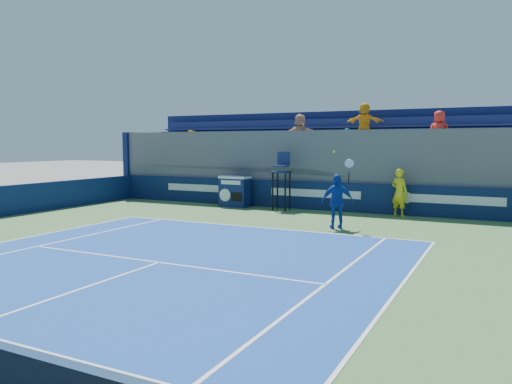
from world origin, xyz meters
The scene contains 6 objects.
ball_person centered at (3.58, 16.70, 0.94)m, with size 0.68×0.44×1.86m, color yellow.
back_hoarding centered at (0.00, 17.10, 0.60)m, with size 20.40×0.21×1.20m.
match_clock centered at (-3.55, 16.46, 0.74)m, with size 1.35×0.78×1.40m.
umpire_chair centered at (-1.23, 16.36, 1.53)m, with size 0.74×0.74×2.48m.
tennis_player centered at (2.32, 12.86, 0.92)m, with size 1.14×0.89×2.57m.
stadium_seating centered at (0.00, 19.15, 1.85)m, with size 21.00×4.05×4.64m.
Camera 1 is at (7.24, -2.88, 2.80)m, focal length 35.00 mm.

